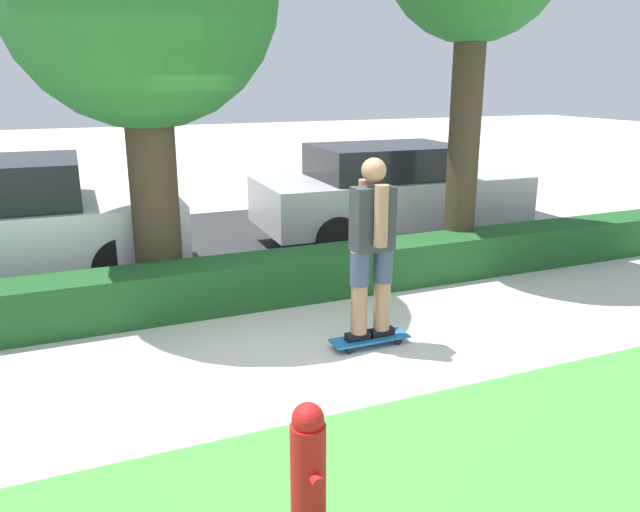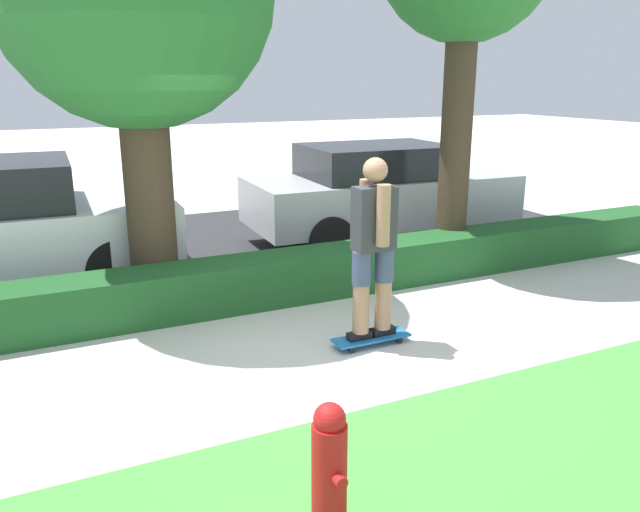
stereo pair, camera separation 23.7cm
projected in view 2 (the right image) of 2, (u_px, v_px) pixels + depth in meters
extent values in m
plane|color=beige|center=(329.00, 355.00, 5.77)|extent=(60.00, 60.00, 0.00)
cube|color=#2D2D30|center=(207.00, 248.00, 9.42)|extent=(12.72, 5.00, 0.01)
cube|color=#1E5123|center=(267.00, 279.00, 7.09)|extent=(12.72, 0.60, 0.53)
cube|color=#1E6BAD|center=(371.00, 338.00, 5.99)|extent=(0.77, 0.24, 0.02)
cylinder|color=black|center=(399.00, 340.00, 6.03)|extent=(0.06, 0.04, 0.06)
cylinder|color=black|center=(389.00, 334.00, 6.18)|extent=(0.06, 0.04, 0.06)
cylinder|color=black|center=(352.00, 350.00, 5.81)|extent=(0.06, 0.04, 0.06)
cylinder|color=black|center=(343.00, 343.00, 5.97)|extent=(0.06, 0.04, 0.06)
cube|color=black|center=(360.00, 335.00, 5.93)|extent=(0.26, 0.09, 0.07)
cylinder|color=#A37556|center=(361.00, 292.00, 5.81)|extent=(0.16, 0.16, 0.80)
cylinder|color=#3D4766|center=(362.00, 268.00, 5.74)|extent=(0.18, 0.18, 0.32)
cube|color=black|center=(382.00, 331.00, 6.03)|extent=(0.26, 0.09, 0.07)
cylinder|color=#A37556|center=(383.00, 289.00, 5.91)|extent=(0.16, 0.16, 0.80)
cylinder|color=#3D4766|center=(384.00, 265.00, 5.84)|extent=(0.18, 0.18, 0.32)
cube|color=#333338|center=(374.00, 218.00, 5.67)|extent=(0.38, 0.21, 0.59)
cylinder|color=#A37556|center=(383.00, 215.00, 5.51)|extent=(0.12, 0.12, 0.55)
cylinder|color=#A37556|center=(366.00, 209.00, 5.79)|extent=(0.12, 0.12, 0.55)
sphere|color=#A37556|center=(375.00, 170.00, 5.55)|extent=(0.23, 0.23, 0.23)
cylinder|color=#423323|center=(149.00, 190.00, 6.82)|extent=(0.53, 0.53, 2.58)
cylinder|color=#423323|center=(456.00, 141.00, 8.08)|extent=(0.40, 0.40, 3.37)
cylinder|color=black|center=(117.00, 268.00, 7.19)|extent=(0.72, 0.23, 0.72)
cylinder|color=black|center=(99.00, 235.00, 8.72)|extent=(0.72, 0.23, 0.72)
cube|color=#B7B7BC|center=(381.00, 198.00, 9.68)|extent=(4.17, 1.89, 0.69)
cube|color=black|center=(375.00, 161.00, 9.47)|extent=(2.19, 1.60, 0.48)
cylinder|color=black|center=(478.00, 222.00, 9.60)|extent=(0.66, 0.21, 0.66)
cylinder|color=black|center=(420.00, 204.00, 10.99)|extent=(0.66, 0.21, 0.66)
cylinder|color=black|center=(330.00, 240.00, 8.56)|extent=(0.66, 0.21, 0.66)
cylinder|color=black|center=(286.00, 217.00, 9.94)|extent=(0.66, 0.21, 0.66)
cylinder|color=red|center=(329.00, 478.00, 3.46)|extent=(0.20, 0.20, 0.66)
sphere|color=red|center=(330.00, 419.00, 3.36)|extent=(0.18, 0.18, 0.18)
cylinder|color=red|center=(337.00, 478.00, 3.36)|extent=(0.07, 0.12, 0.07)
cylinder|color=red|center=(322.00, 458.00, 3.53)|extent=(0.07, 0.12, 0.07)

